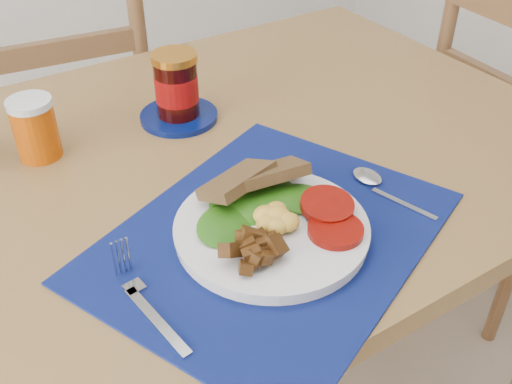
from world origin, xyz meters
TOP-DOWN VIEW (x-y plane):
  - table at (0.00, 0.20)m, footprint 1.40×0.90m
  - chair_far at (-0.02, 0.87)m, footprint 0.49×0.48m
  - placemat at (0.02, -0.04)m, footprint 0.60×0.55m
  - breakfast_plate at (0.01, -0.04)m, footprint 0.27×0.27m
  - fork at (-0.19, -0.05)m, footprint 0.03×0.19m
  - spoon at (0.22, -0.03)m, footprint 0.04×0.16m
  - juice_glass at (-0.19, 0.35)m, footprint 0.07×0.07m
  - jam_on_saucer at (0.06, 0.34)m, footprint 0.14×0.14m

SIDE VIEW (x-z plane):
  - chair_far at x=-0.02m, z-range 0.00..1.20m
  - table at x=0.00m, z-range 0.29..1.04m
  - placemat at x=0.02m, z-range 0.75..0.75m
  - fork at x=-0.19m, z-range 0.75..0.76m
  - spoon at x=0.22m, z-range 0.75..0.76m
  - breakfast_plate at x=0.01m, z-range 0.74..0.81m
  - juice_glass at x=-0.19m, z-range 0.75..0.85m
  - jam_on_saucer at x=0.06m, z-range 0.74..0.87m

